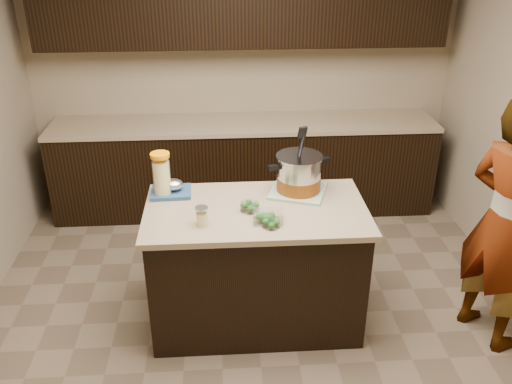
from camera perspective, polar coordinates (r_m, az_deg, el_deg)
ground_plane at (r=4.05m, az=0.00°, el=-12.98°), size 4.00×4.00×0.00m
room_shell at (r=3.24m, az=0.00°, el=11.05°), size 4.04×4.04×2.72m
back_cabinets at (r=5.13m, az=-1.30°, el=7.97°), size 3.60×0.63×2.33m
island at (r=3.78m, az=0.00°, el=-7.70°), size 1.46×0.81×0.90m
dish_towel at (r=3.77m, az=4.46°, el=0.15°), size 0.46×0.46×0.02m
stock_pot at (r=3.72m, az=4.52°, el=1.76°), size 0.44×0.40×0.46m
lemonade_pitcher at (r=3.69m, az=-9.90°, el=1.58°), size 0.15×0.15×0.31m
mason_jar at (r=3.35m, az=-5.71°, el=-2.60°), size 0.08×0.08×0.13m
broccoli_tub_left at (r=3.51m, az=-0.66°, el=-1.56°), size 0.14×0.14×0.06m
broccoli_tub_right at (r=3.33m, az=1.60°, el=-3.32°), size 0.14×0.14×0.05m
broccoli_tub_rect at (r=3.39m, az=1.28°, el=-2.64°), size 0.19×0.14×0.07m
blue_tray at (r=3.76m, az=-8.83°, el=0.28°), size 0.28×0.23×0.10m
person at (r=3.78m, az=24.88°, el=-3.16°), size 0.62×0.74×1.73m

